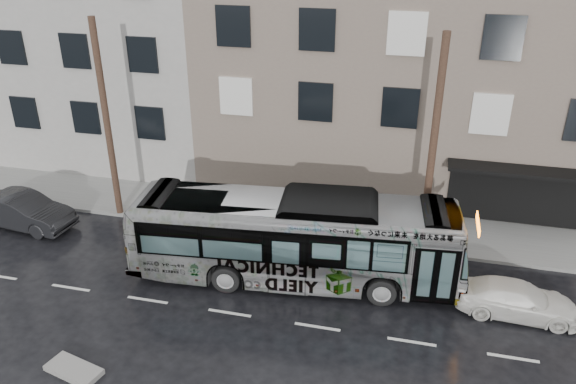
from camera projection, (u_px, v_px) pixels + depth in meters
The scene contains 11 objects.
ground at pixel (250, 274), 22.24m from camera, with size 120.00×120.00×0.00m, color black.
sidewalk at pixel (281, 216), 26.48m from camera, with size 90.00×3.60×0.15m, color gray.
building_taupe at pixel (408, 69), 29.85m from camera, with size 20.00×12.00×11.00m, color #776A5B.
building_grey at pixel (38, 3), 35.00m from camera, with size 26.00×15.00×16.00m, color #A6A29D.
utility_pole_front at pixel (433, 150), 21.69m from camera, with size 0.30×0.30×9.00m, color #4D3326.
utility_pole_rear at pixel (107, 122), 24.69m from camera, with size 0.30×0.30×9.00m, color #4D3326.
sign_post at pixel (451, 227), 22.90m from camera, with size 0.06×0.06×2.40m, color slate.
bus at pixel (295, 238), 21.33m from camera, with size 2.96×12.64×3.52m, color #B2B2B2.
white_sedan at pixel (517, 299), 19.77m from camera, with size 1.70×4.18×1.21m, color silver.
dark_sedan at pixel (23, 211), 25.41m from camera, with size 1.66×4.75×1.57m, color black.
slush_pile at pixel (74, 370), 17.40m from camera, with size 1.80×0.80×0.18m, color gray.
Camera 1 is at (5.87, -17.68, 12.67)m, focal length 35.00 mm.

